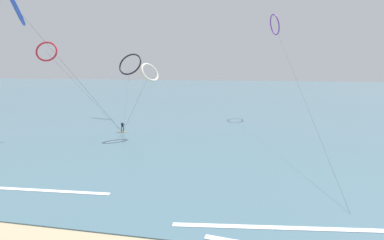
{
  "coord_description": "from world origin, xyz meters",
  "views": [
    {
      "loc": [
        6.17,
        -10.64,
        11.05
      ],
      "look_at": [
        0.0,
        21.41,
        5.12
      ],
      "focal_mm": 28.39,
      "sensor_mm": 36.0,
      "label": 1
    }
  ],
  "objects_px": {
    "kite_violet": "(275,25)",
    "kite_charcoal": "(130,64)",
    "kite_cobalt": "(15,6)",
    "surfer_amber": "(123,128)",
    "kite_ivory": "(150,73)",
    "kite_crimson": "(47,52)"
  },
  "relations": [
    {
      "from": "kite_ivory",
      "to": "kite_cobalt",
      "type": "bearing_deg",
      "value": -172.55
    },
    {
      "from": "kite_violet",
      "to": "kite_charcoal",
      "type": "bearing_deg",
      "value": 85.86
    },
    {
      "from": "kite_charcoal",
      "to": "kite_ivory",
      "type": "bearing_deg",
      "value": -47.8
    },
    {
      "from": "kite_crimson",
      "to": "kite_ivory",
      "type": "height_order",
      "value": "kite_crimson"
    },
    {
      "from": "kite_charcoal",
      "to": "kite_crimson",
      "type": "xyz_separation_m",
      "value": [
        -5.33,
        -20.16,
        1.87
      ]
    },
    {
      "from": "surfer_amber",
      "to": "kite_violet",
      "type": "xyz_separation_m",
      "value": [
        25.36,
        24.42,
        18.8
      ]
    },
    {
      "from": "kite_crimson",
      "to": "kite_ivory",
      "type": "bearing_deg",
      "value": -6.63
    },
    {
      "from": "kite_violet",
      "to": "kite_ivory",
      "type": "bearing_deg",
      "value": 123.43
    },
    {
      "from": "surfer_amber",
      "to": "kite_violet",
      "type": "bearing_deg",
      "value": -166.26
    },
    {
      "from": "surfer_amber",
      "to": "kite_charcoal",
      "type": "bearing_deg",
      "value": -103.21
    },
    {
      "from": "kite_charcoal",
      "to": "kite_cobalt",
      "type": "bearing_deg",
      "value": -72.74
    },
    {
      "from": "kite_violet",
      "to": "kite_cobalt",
      "type": "height_order",
      "value": "kite_violet"
    },
    {
      "from": "kite_violet",
      "to": "kite_charcoal",
      "type": "height_order",
      "value": "kite_violet"
    },
    {
      "from": "surfer_amber",
      "to": "kite_charcoal",
      "type": "xyz_separation_m",
      "value": [
        -5.12,
        16.79,
        10.39
      ]
    },
    {
      "from": "kite_violet",
      "to": "kite_ivory",
      "type": "xyz_separation_m",
      "value": [
        -20.1,
        -25.37,
        -9.73
      ]
    },
    {
      "from": "kite_violet",
      "to": "kite_crimson",
      "type": "height_order",
      "value": "kite_violet"
    },
    {
      "from": "kite_charcoal",
      "to": "kite_crimson",
      "type": "relative_size",
      "value": 1.29
    },
    {
      "from": "surfer_amber",
      "to": "kite_cobalt",
      "type": "bearing_deg",
      "value": 54.9
    },
    {
      "from": "kite_cobalt",
      "to": "kite_ivory",
      "type": "height_order",
      "value": "kite_cobalt"
    },
    {
      "from": "kite_charcoal",
      "to": "kite_ivory",
      "type": "height_order",
      "value": "kite_charcoal"
    },
    {
      "from": "surfer_amber",
      "to": "kite_cobalt",
      "type": "distance_m",
      "value": 25.19
    },
    {
      "from": "kite_ivory",
      "to": "kite_crimson",
      "type": "bearing_deg",
      "value": 126.69
    }
  ]
}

